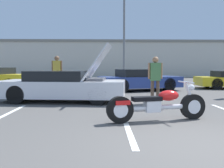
{
  "coord_description": "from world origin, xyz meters",
  "views": [
    {
      "loc": [
        -1.65,
        -4.01,
        1.33
      ],
      "look_at": [
        -1.45,
        3.26,
        0.8
      ],
      "focal_mm": 40.0,
      "sensor_mm": 36.0,
      "label": 1
    }
  ],
  "objects_px": {
    "parked_car_mid_row": "(139,80)",
    "show_car_hood_open": "(63,86)",
    "light_pole": "(125,35)",
    "motorcycle": "(157,105)",
    "spectator_midground": "(57,71)",
    "spectator_by_show_car": "(155,76)"
  },
  "relations": [
    {
      "from": "light_pole",
      "to": "motorcycle",
      "type": "relative_size",
      "value": 2.82
    },
    {
      "from": "parked_car_mid_row",
      "to": "spectator_midground",
      "type": "relative_size",
      "value": 2.53
    },
    {
      "from": "light_pole",
      "to": "show_car_hood_open",
      "type": "distance_m",
      "value": 12.37
    },
    {
      "from": "motorcycle",
      "to": "show_car_hood_open",
      "type": "distance_m",
      "value": 4.45
    },
    {
      "from": "parked_car_mid_row",
      "to": "spectator_midground",
      "type": "distance_m",
      "value": 4.36
    },
    {
      "from": "light_pole",
      "to": "spectator_by_show_car",
      "type": "distance_m",
      "value": 12.3
    },
    {
      "from": "motorcycle",
      "to": "show_car_hood_open",
      "type": "bearing_deg",
      "value": 116.66
    },
    {
      "from": "motorcycle",
      "to": "spectator_midground",
      "type": "xyz_separation_m",
      "value": [
        -3.63,
        6.45,
        0.71
      ]
    },
    {
      "from": "light_pole",
      "to": "parked_car_mid_row",
      "type": "relative_size",
      "value": 1.52
    },
    {
      "from": "light_pole",
      "to": "spectator_midground",
      "type": "xyz_separation_m",
      "value": [
        -4.04,
        -8.45,
        -2.8
      ]
    },
    {
      "from": "motorcycle",
      "to": "parked_car_mid_row",
      "type": "relative_size",
      "value": 0.54
    },
    {
      "from": "show_car_hood_open",
      "to": "spectator_by_show_car",
      "type": "xyz_separation_m",
      "value": [
        3.37,
        -0.47,
        0.4
      ]
    },
    {
      "from": "motorcycle",
      "to": "show_car_hood_open",
      "type": "height_order",
      "value": "show_car_hood_open"
    },
    {
      "from": "motorcycle",
      "to": "spectator_by_show_car",
      "type": "distance_m",
      "value": 3.06
    },
    {
      "from": "spectator_by_show_car",
      "to": "light_pole",
      "type": "bearing_deg",
      "value": 90.63
    },
    {
      "from": "show_car_hood_open",
      "to": "spectator_midground",
      "type": "xyz_separation_m",
      "value": [
        -0.8,
        3.03,
        0.52
      ]
    },
    {
      "from": "light_pole",
      "to": "spectator_by_show_car",
      "type": "xyz_separation_m",
      "value": [
        0.13,
        -11.95,
        -2.91
      ]
    },
    {
      "from": "parked_car_mid_row",
      "to": "spectator_by_show_car",
      "type": "bearing_deg",
      "value": -106.89
    },
    {
      "from": "parked_car_mid_row",
      "to": "show_car_hood_open",
      "type": "bearing_deg",
      "value": -146.6
    },
    {
      "from": "parked_car_mid_row",
      "to": "spectator_midground",
      "type": "xyz_separation_m",
      "value": [
        -4.21,
        -1.0,
        0.53
      ]
    },
    {
      "from": "parked_car_mid_row",
      "to": "spectator_by_show_car",
      "type": "height_order",
      "value": "spectator_by_show_car"
    },
    {
      "from": "motorcycle",
      "to": "light_pole",
      "type": "bearing_deg",
      "value": 75.54
    }
  ]
}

